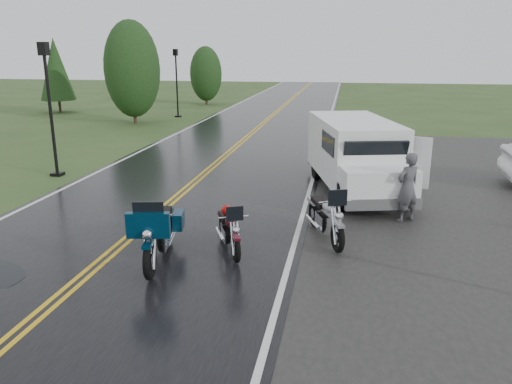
# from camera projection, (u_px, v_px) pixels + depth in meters

# --- Properties ---
(ground) EXTENTS (120.00, 120.00, 0.00)m
(ground) POSITION_uv_depth(u_px,v_px,m) (110.00, 256.00, 10.58)
(ground) COLOR #2D471E
(ground) RESTS_ON ground
(road) EXTENTS (8.00, 100.00, 0.04)m
(road) POSITION_uv_depth(u_px,v_px,m) (223.00, 158.00, 20.04)
(road) COLOR black
(road) RESTS_ON ground
(motorcycle_red) EXTENTS (1.43, 2.05, 1.14)m
(motorcycle_red) POSITION_uv_depth(u_px,v_px,m) (236.00, 238.00, 10.01)
(motorcycle_red) COLOR #4F0918
(motorcycle_red) RESTS_ON ground
(motorcycle_teal) EXTENTS (1.36, 2.64, 1.49)m
(motorcycle_teal) POSITION_uv_depth(u_px,v_px,m) (149.00, 245.00, 9.21)
(motorcycle_teal) COLOR #052439
(motorcycle_teal) RESTS_ON ground
(motorcycle_silver) EXTENTS (1.57, 2.41, 1.34)m
(motorcycle_silver) POSITION_uv_depth(u_px,v_px,m) (338.00, 225.00, 10.48)
(motorcycle_silver) COLOR #9A9CA1
(motorcycle_silver) RESTS_ON ground
(van_white) EXTENTS (3.47, 6.04, 2.23)m
(van_white) POSITION_uv_depth(u_px,v_px,m) (342.00, 171.00, 13.25)
(van_white) COLOR white
(van_white) RESTS_ON ground
(person_at_van) EXTENTS (0.77, 0.72, 1.77)m
(person_at_van) POSITION_uv_depth(u_px,v_px,m) (408.00, 188.00, 12.46)
(person_at_van) COLOR #4A494E
(person_at_van) RESTS_ON ground
(lamp_post_near_left) EXTENTS (0.39, 0.39, 4.52)m
(lamp_post_near_left) POSITION_uv_depth(u_px,v_px,m) (50.00, 110.00, 16.76)
(lamp_post_near_left) COLOR black
(lamp_post_near_left) RESTS_ON ground
(lamp_post_far_left) EXTENTS (0.37, 0.37, 4.33)m
(lamp_post_far_left) POSITION_uv_depth(u_px,v_px,m) (177.00, 83.00, 31.97)
(lamp_post_far_left) COLOR black
(lamp_post_far_left) RESTS_ON ground
(tree_left_mid) EXTENTS (3.24, 3.24, 5.06)m
(tree_left_mid) POSITION_uv_depth(u_px,v_px,m) (133.00, 80.00, 29.16)
(tree_left_mid) COLOR #1E3D19
(tree_left_mid) RESTS_ON ground
(tree_left_far) EXTENTS (2.51, 2.51, 3.86)m
(tree_left_far) POSITION_uv_depth(u_px,v_px,m) (206.00, 80.00, 39.52)
(tree_left_far) COLOR #1E3D19
(tree_left_far) RESTS_ON ground
(pine_left_far) EXTENTS (2.36, 2.36, 4.91)m
(pine_left_far) POSITION_uv_depth(u_px,v_px,m) (57.00, 76.00, 34.27)
(pine_left_far) COLOR #1E3D19
(pine_left_far) RESTS_ON ground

